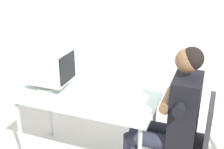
{
  "coord_description": "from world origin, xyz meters",
  "views": [
    {
      "loc": [
        1.08,
        -2.19,
        2.01
      ],
      "look_at": [
        0.25,
        0.0,
        1.0
      ],
      "focal_mm": 47.44,
      "sensor_mm": 36.0,
      "label": 1
    }
  ],
  "objects_px": {
    "desk": "(87,102)",
    "crt_monitor": "(49,66)",
    "keyboard": "(83,91)",
    "person_seated": "(171,115)",
    "office_chair": "(192,140)"
  },
  "relations": [
    {
      "from": "keyboard",
      "to": "person_seated",
      "type": "relative_size",
      "value": 0.37
    },
    {
      "from": "office_chair",
      "to": "person_seated",
      "type": "xyz_separation_m",
      "value": [
        -0.2,
        -0.0,
        0.2
      ]
    },
    {
      "from": "desk",
      "to": "crt_monitor",
      "type": "height_order",
      "value": "crt_monitor"
    },
    {
      "from": "crt_monitor",
      "to": "office_chair",
      "type": "bearing_deg",
      "value": -1.8
    },
    {
      "from": "desk",
      "to": "keyboard",
      "type": "xyz_separation_m",
      "value": [
        -0.05,
        0.04,
        0.08
      ]
    },
    {
      "from": "office_chair",
      "to": "desk",
      "type": "bearing_deg",
      "value": 179.8
    },
    {
      "from": "desk",
      "to": "crt_monitor",
      "type": "distance_m",
      "value": 0.5
    },
    {
      "from": "crt_monitor",
      "to": "person_seated",
      "type": "height_order",
      "value": "person_seated"
    },
    {
      "from": "crt_monitor",
      "to": "office_chair",
      "type": "relative_size",
      "value": 0.45
    },
    {
      "from": "keyboard",
      "to": "office_chair",
      "type": "bearing_deg",
      "value": -2.41
    },
    {
      "from": "office_chair",
      "to": "person_seated",
      "type": "relative_size",
      "value": 0.68
    },
    {
      "from": "desk",
      "to": "person_seated",
      "type": "distance_m",
      "value": 0.78
    },
    {
      "from": "office_chair",
      "to": "keyboard",
      "type": "bearing_deg",
      "value": 177.59
    },
    {
      "from": "crt_monitor",
      "to": "keyboard",
      "type": "distance_m",
      "value": 0.41
    },
    {
      "from": "keyboard",
      "to": "person_seated",
      "type": "distance_m",
      "value": 0.84
    }
  ]
}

